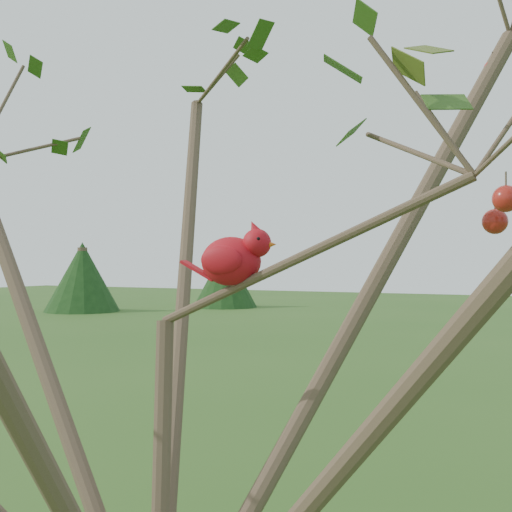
% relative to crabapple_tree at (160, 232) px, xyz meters
% --- Properties ---
extents(crabapple_tree, '(2.35, 2.05, 2.95)m').
position_rel_crabapple_tree_xyz_m(crabapple_tree, '(0.00, 0.00, 0.00)').
color(crabapple_tree, '#403122').
rests_on(crabapple_tree, ground).
extents(cardinal, '(0.19, 0.10, 0.13)m').
position_rel_crabapple_tree_xyz_m(cardinal, '(0.09, 0.11, -0.05)').
color(cardinal, red).
rests_on(cardinal, ground).
extents(distant_trees, '(37.45, 13.09, 2.93)m').
position_rel_crabapple_tree_xyz_m(distant_trees, '(-4.20, 23.85, -0.75)').
color(distant_trees, '#403122').
rests_on(distant_trees, ground).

